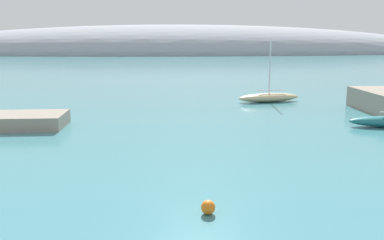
{
  "coord_description": "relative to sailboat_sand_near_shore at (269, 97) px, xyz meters",
  "views": [
    {
      "loc": [
        -0.34,
        -6.93,
        8.01
      ],
      "look_at": [
        1.62,
        26.26,
        1.24
      ],
      "focal_mm": 38.7,
      "sensor_mm": 36.0,
      "label": 1
    }
  ],
  "objects": [
    {
      "name": "distant_ridge",
      "position": [
        -7.21,
        151.87,
        -0.58
      ],
      "size": [
        265.3,
        67.49,
        26.76
      ],
      "primitive_type": "ellipsoid",
      "color": "#999EA8",
      "rests_on": "ground"
    },
    {
      "name": "sailboat_sand_near_shore",
      "position": [
        0.0,
        0.0,
        0.0
      ],
      "size": [
        8.15,
        3.59,
        7.65
      ],
      "rotation": [
        0.0,
        0.0,
        3.34
      ],
      "color": "#C6B284",
      "rests_on": "water"
    },
    {
      "name": "mooring_buoy_orange",
      "position": [
        -10.71,
        -32.44,
        -0.25
      ],
      "size": [
        0.66,
        0.66,
        0.66
      ],
      "primitive_type": "sphere",
      "color": "orange",
      "rests_on": "water"
    }
  ]
}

